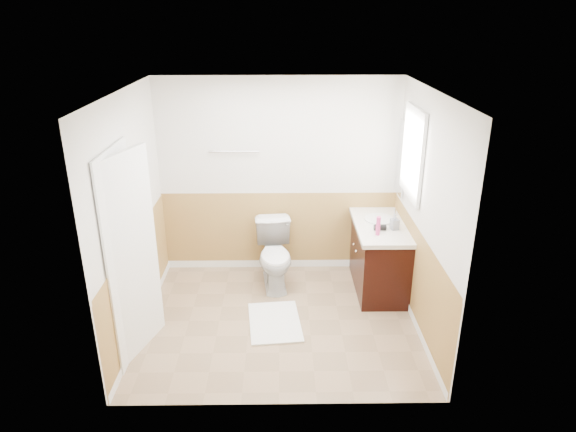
{
  "coord_description": "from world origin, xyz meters",
  "views": [
    {
      "loc": [
        0.03,
        -4.8,
        3.19
      ],
      "look_at": [
        0.1,
        0.25,
        1.15
      ],
      "focal_mm": 31.68,
      "sensor_mm": 36.0,
      "label": 1
    }
  ],
  "objects_px": {
    "vanity_cabinet": "(379,259)",
    "soap_dispenser": "(395,222)",
    "toilet": "(275,255)",
    "bath_mat": "(275,322)",
    "lotion_bottle": "(378,226)"
  },
  "relations": [
    {
      "from": "vanity_cabinet",
      "to": "soap_dispenser",
      "type": "height_order",
      "value": "soap_dispenser"
    },
    {
      "from": "vanity_cabinet",
      "to": "bath_mat",
      "type": "bearing_deg",
      "value": -149.1
    },
    {
      "from": "vanity_cabinet",
      "to": "lotion_bottle",
      "type": "height_order",
      "value": "lotion_bottle"
    },
    {
      "from": "toilet",
      "to": "vanity_cabinet",
      "type": "height_order",
      "value": "vanity_cabinet"
    },
    {
      "from": "vanity_cabinet",
      "to": "soap_dispenser",
      "type": "xyz_separation_m",
      "value": [
        0.12,
        -0.14,
        0.54
      ]
    },
    {
      "from": "toilet",
      "to": "vanity_cabinet",
      "type": "bearing_deg",
      "value": -10.64
    },
    {
      "from": "lotion_bottle",
      "to": "soap_dispenser",
      "type": "relative_size",
      "value": 1.17
    },
    {
      "from": "toilet",
      "to": "soap_dispenser",
      "type": "distance_m",
      "value": 1.51
    },
    {
      "from": "bath_mat",
      "to": "toilet",
      "type": "bearing_deg",
      "value": 90.0
    },
    {
      "from": "toilet",
      "to": "soap_dispenser",
      "type": "height_order",
      "value": "soap_dispenser"
    },
    {
      "from": "vanity_cabinet",
      "to": "lotion_bottle",
      "type": "distance_m",
      "value": 0.64
    },
    {
      "from": "toilet",
      "to": "bath_mat",
      "type": "distance_m",
      "value": 0.95
    },
    {
      "from": "vanity_cabinet",
      "to": "lotion_bottle",
      "type": "xyz_separation_m",
      "value": [
        -0.1,
        -0.3,
        0.56
      ]
    },
    {
      "from": "vanity_cabinet",
      "to": "lotion_bottle",
      "type": "bearing_deg",
      "value": -108.64
    },
    {
      "from": "vanity_cabinet",
      "to": "lotion_bottle",
      "type": "relative_size",
      "value": 5.0
    }
  ]
}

